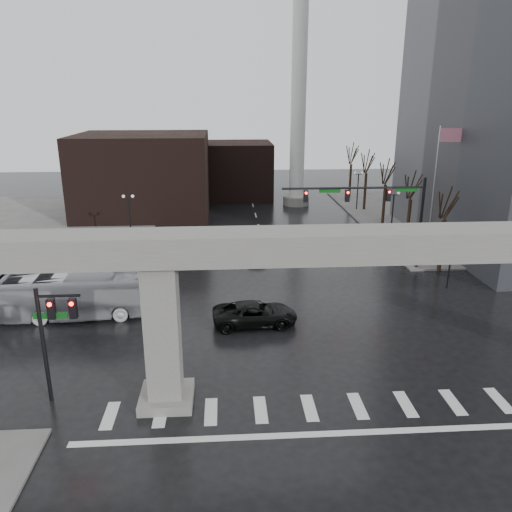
% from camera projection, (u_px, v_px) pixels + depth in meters
% --- Properties ---
extents(ground, '(160.00, 160.00, 0.00)m').
position_uv_depth(ground, '(306.00, 396.00, 25.29)').
color(ground, black).
rests_on(ground, ground).
extents(sidewalk_ne, '(28.00, 36.00, 0.15)m').
position_uv_depth(sidewalk_ne, '(469.00, 219.00, 61.05)').
color(sidewalk_ne, slate).
rests_on(sidewalk_ne, ground).
extents(sidewalk_nw, '(28.00, 36.00, 0.15)m').
position_uv_depth(sidewalk_nw, '(35.00, 226.00, 57.85)').
color(sidewalk_nw, slate).
rests_on(sidewalk_nw, ground).
extents(elevated_guideway, '(48.00, 2.60, 8.70)m').
position_uv_depth(elevated_guideway, '(338.00, 268.00, 23.25)').
color(elevated_guideway, gray).
rests_on(elevated_guideway, ground).
extents(building_far_left, '(16.00, 14.00, 10.00)m').
position_uv_depth(building_far_left, '(144.00, 174.00, 62.76)').
color(building_far_left, black).
rests_on(building_far_left, ground).
extents(building_far_mid, '(10.00, 10.00, 8.00)m').
position_uv_depth(building_far_mid, '(237.00, 170.00, 73.30)').
color(building_far_mid, black).
rests_on(building_far_mid, ground).
extents(smokestack, '(3.60, 3.60, 30.00)m').
position_uv_depth(smokestack, '(298.00, 104.00, 65.22)').
color(smokestack, silver).
rests_on(smokestack, ground).
extents(signal_mast_arm, '(12.12, 0.43, 8.00)m').
position_uv_depth(signal_mast_arm, '(378.00, 204.00, 41.90)').
color(signal_mast_arm, black).
rests_on(signal_mast_arm, ground).
extents(signal_left_pole, '(2.30, 0.30, 6.00)m').
position_uv_depth(signal_left_pole, '(53.00, 326.00, 23.76)').
color(signal_left_pole, black).
rests_on(signal_left_pole, ground).
extents(flagpole_assembly, '(2.06, 0.12, 12.00)m').
position_uv_depth(flagpole_assembly, '(438.00, 177.00, 44.80)').
color(flagpole_assembly, silver).
rests_on(flagpole_assembly, ground).
extents(lamp_right_0, '(1.22, 0.32, 5.11)m').
position_uv_depth(lamp_right_0, '(452.00, 246.00, 38.34)').
color(lamp_right_0, black).
rests_on(lamp_right_0, ground).
extents(lamp_right_1, '(1.22, 0.32, 5.11)m').
position_uv_depth(lamp_right_1, '(393.00, 207.00, 51.64)').
color(lamp_right_1, black).
rests_on(lamp_right_1, ground).
extents(lamp_right_2, '(1.22, 0.32, 5.11)m').
position_uv_depth(lamp_right_2, '(358.00, 184.00, 64.93)').
color(lamp_right_2, black).
rests_on(lamp_right_2, ground).
extents(lamp_left_0, '(1.22, 0.32, 5.11)m').
position_uv_depth(lamp_left_0, '(95.00, 253.00, 36.68)').
color(lamp_left_0, black).
rests_on(lamp_left_0, ground).
extents(lamp_left_1, '(1.22, 0.32, 5.11)m').
position_uv_depth(lamp_left_1, '(129.00, 211.00, 49.97)').
color(lamp_left_1, black).
rests_on(lamp_left_1, ground).
extents(lamp_left_2, '(1.22, 0.32, 5.11)m').
position_uv_depth(lamp_left_2, '(149.00, 186.00, 63.26)').
color(lamp_left_2, black).
rests_on(lamp_left_2, ground).
extents(tree_right_0, '(1.09, 1.58, 7.50)m').
position_uv_depth(tree_right_0, '(442.00, 240.00, 42.43)').
color(tree_right_0, black).
rests_on(tree_right_0, ground).
extents(tree_right_1, '(1.09, 1.61, 7.67)m').
position_uv_depth(tree_right_1, '(409.00, 217.00, 50.01)').
color(tree_right_1, black).
rests_on(tree_right_1, ground).
extents(tree_right_2, '(1.10, 1.63, 7.85)m').
position_uv_depth(tree_right_2, '(384.00, 201.00, 57.58)').
color(tree_right_2, black).
rests_on(tree_right_2, ground).
extents(tree_right_3, '(1.11, 1.66, 8.02)m').
position_uv_depth(tree_right_3, '(365.00, 188.00, 65.16)').
color(tree_right_3, black).
rests_on(tree_right_3, ground).
extents(tree_right_4, '(1.12, 1.69, 8.19)m').
position_uv_depth(tree_right_4, '(351.00, 178.00, 72.73)').
color(tree_right_4, black).
rests_on(tree_right_4, ground).
extents(pickup_truck, '(5.73, 2.91, 1.55)m').
position_uv_depth(pickup_truck, '(255.00, 314.00, 32.92)').
color(pickup_truck, black).
rests_on(pickup_truck, ground).
extents(city_bus, '(11.51, 3.23, 3.17)m').
position_uv_depth(city_bus, '(76.00, 295.00, 33.90)').
color(city_bus, silver).
rests_on(city_bus, ground).
extents(far_car, '(1.81, 4.41, 1.49)m').
position_uv_depth(far_car, '(256.00, 249.00, 46.98)').
color(far_car, black).
rests_on(far_car, ground).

